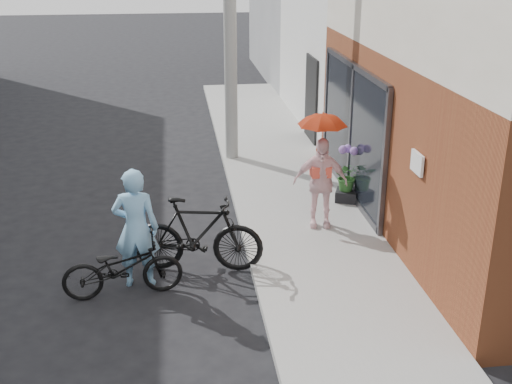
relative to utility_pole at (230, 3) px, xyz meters
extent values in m
plane|color=black|center=(-1.10, -6.00, -3.50)|extent=(80.00, 80.00, 0.00)
cube|color=#989792|center=(1.00, -4.00, -3.44)|extent=(2.20, 24.00, 0.12)
cube|color=#9E9E99|center=(-0.16, -4.00, -3.44)|extent=(0.12, 24.00, 0.12)
cube|color=black|center=(2.06, -2.50, -2.14)|extent=(0.06, 3.80, 2.40)
cube|color=white|center=(2.06, -5.80, -1.68)|extent=(0.04, 0.40, 0.30)
cylinder|color=#9E9E99|center=(0.00, 0.00, 0.00)|extent=(0.28, 0.28, 7.00)
imported|color=#7FB9E1|center=(-1.88, -5.46, -2.60)|extent=(0.70, 0.50, 1.79)
imported|color=black|center=(-2.08, -5.75, -3.06)|extent=(1.72, 0.76, 0.88)
imported|color=black|center=(-1.00, -5.12, -2.91)|extent=(2.04, 0.90, 1.18)
imported|color=#FDD4D8|center=(1.13, -3.98, -2.60)|extent=(0.97, 0.52, 1.56)
imported|color=red|center=(1.13, -3.98, -1.47)|extent=(0.78, 0.78, 0.69)
cube|color=black|center=(1.90, -2.93, -3.28)|extent=(0.51, 0.51, 0.21)
imported|color=#2A5B24|center=(1.90, -2.93, -2.89)|extent=(0.51, 0.44, 0.56)
camera|label=1|loc=(-1.26, -13.89, 1.17)|focal=45.00mm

